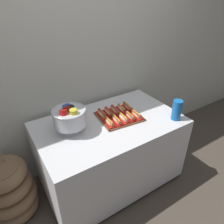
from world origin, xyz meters
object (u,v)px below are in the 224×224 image
(hot_dog_5, at_px, (102,114))
(punch_bowl, at_px, (70,117))
(hot_dog_3, at_px, (130,116))
(hot_dog_9, at_px, (128,107))
(serving_tray, at_px, (119,117))
(cup_stack, at_px, (177,110))
(floor_vase, at_px, (9,191))
(buffet_table, at_px, (110,151))
(hot_dog_2, at_px, (123,118))
(hot_dog_0, at_px, (109,122))
(hot_dog_4, at_px, (136,115))
(hot_dog_7, at_px, (115,110))
(hot_dog_8, at_px, (122,109))
(hot_dog_6, at_px, (109,112))
(hot_dog_1, at_px, (116,120))

(hot_dog_5, bearing_deg, punch_bowl, -172.00)
(hot_dog_3, bearing_deg, hot_dog_9, 60.01)
(hot_dog_5, bearing_deg, serving_tray, -34.36)
(serving_tray, relative_size, cup_stack, 2.15)
(serving_tray, distance_m, hot_dog_3, 0.12)
(floor_vase, relative_size, hot_dog_9, 5.44)
(buffet_table, distance_m, floor_vase, 1.03)
(hot_dog_5, distance_m, cup_stack, 0.73)
(hot_dog_2, xyz_separation_m, hot_dog_5, (-0.13, 0.18, -0.00))
(hot_dog_9, bearing_deg, hot_dog_0, -156.73)
(hot_dog_4, bearing_deg, hot_dog_0, 174.45)
(hot_dog_7, height_order, cup_stack, cup_stack)
(floor_vase, distance_m, cup_stack, 1.76)
(hot_dog_2, distance_m, punch_bowl, 0.52)
(hot_dog_8, bearing_deg, hot_dog_9, -5.55)
(serving_tray, height_order, hot_dog_2, hot_dog_2)
(hot_dog_2, bearing_deg, serving_tray, 84.45)
(hot_dog_6, bearing_deg, hot_dog_0, -119.99)
(hot_dog_4, bearing_deg, punch_bowl, 167.37)
(hot_dog_7, bearing_deg, hot_dog_6, 174.45)
(hot_dog_3, relative_size, hot_dog_8, 0.88)
(hot_dog_9, bearing_deg, floor_vase, 176.80)
(hot_dog_5, bearing_deg, hot_dog_4, -34.36)
(hot_dog_5, relative_size, hot_dog_9, 0.99)
(cup_stack, bearing_deg, hot_dog_0, 157.25)
(hot_dog_6, bearing_deg, cup_stack, -38.46)
(hot_dog_9, xyz_separation_m, punch_bowl, (-0.65, -0.02, 0.11))
(hot_dog_2, relative_size, cup_stack, 0.85)
(floor_vase, height_order, hot_dog_6, floor_vase)
(hot_dog_8, bearing_deg, hot_dog_6, 174.45)
(hot_dog_5, relative_size, hot_dog_6, 1.04)
(hot_dog_6, bearing_deg, hot_dog_9, -5.55)
(buffet_table, height_order, serving_tray, serving_tray)
(floor_vase, bearing_deg, hot_dog_5, -2.49)
(hot_dog_5, relative_size, hot_dog_8, 1.03)
(hot_dog_0, xyz_separation_m, hot_dog_2, (0.15, -0.01, 0.00))
(hot_dog_4, height_order, punch_bowl, punch_bowl)
(hot_dog_3, height_order, cup_stack, cup_stack)
(hot_dog_8, xyz_separation_m, punch_bowl, (-0.58, -0.03, 0.12))
(floor_vase, distance_m, hot_dog_5, 1.13)
(cup_stack, bearing_deg, hot_dog_3, 148.79)
(hot_dog_0, xyz_separation_m, punch_bowl, (-0.34, 0.11, 0.12))
(hot_dog_5, bearing_deg, hot_dog_6, -5.55)
(hot_dog_6, distance_m, hot_dog_8, 0.15)
(floor_vase, relative_size, hot_dog_7, 5.43)
(serving_tray, bearing_deg, hot_dog_8, 42.18)
(serving_tray, bearing_deg, buffet_table, -170.10)
(hot_dog_7, distance_m, hot_dog_9, 0.15)
(hot_dog_1, xyz_separation_m, hot_dog_6, (0.02, 0.16, -0.00))
(hot_dog_0, relative_size, hot_dog_4, 0.93)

